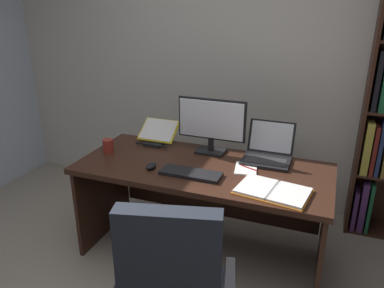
{
  "coord_description": "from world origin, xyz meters",
  "views": [
    {
      "loc": [
        0.91,
        -1.42,
        1.89
      ],
      "look_at": [
        0.04,
        0.87,
        0.93
      ],
      "focal_mm": 35.53,
      "sensor_mm": 36.0,
      "label": 1
    }
  ],
  "objects": [
    {
      "name": "monitor",
      "position": [
        0.07,
        1.19,
        0.97
      ],
      "size": [
        0.53,
        0.16,
        0.43
      ],
      "color": "black",
      "rests_on": "desk"
    },
    {
      "name": "computer_mouse",
      "position": [
        -0.23,
        0.76,
        0.77
      ],
      "size": [
        0.06,
        0.1,
        0.04
      ],
      "primitive_type": "ellipsoid",
      "color": "black",
      "rests_on": "desk"
    },
    {
      "name": "notepad",
      "position": [
        0.4,
        0.98,
        0.76
      ],
      "size": [
        0.18,
        0.23,
        0.01
      ],
      "primitive_type": "cube",
      "rotation": [
        0.0,
        0.0,
        0.17
      ],
      "color": "white",
      "rests_on": "desk"
    },
    {
      "name": "reading_stand_with_book",
      "position": [
        -0.41,
        1.25,
        0.84
      ],
      "size": [
        0.31,
        0.26,
        0.16
      ],
      "color": "black",
      "rests_on": "desk"
    },
    {
      "name": "open_binder",
      "position": [
        0.64,
        0.71,
        0.76
      ],
      "size": [
        0.48,
        0.35,
        0.02
      ],
      "rotation": [
        0.0,
        0.0,
        -0.15
      ],
      "color": "orange",
      "rests_on": "desk"
    },
    {
      "name": "desk",
      "position": [
        0.1,
        1.01,
        0.55
      ],
      "size": [
        1.8,
        0.79,
        0.75
      ],
      "color": "#381E14",
      "rests_on": "ground"
    },
    {
      "name": "pen",
      "position": [
        0.42,
        0.98,
        0.77
      ],
      "size": [
        0.13,
        0.06,
        0.01
      ],
      "primitive_type": "cylinder",
      "rotation": [
        0.0,
        1.57,
        -0.39
      ],
      "color": "maroon",
      "rests_on": "notepad"
    },
    {
      "name": "wall_back",
      "position": [
        0.0,
        1.97,
        1.38
      ],
      "size": [
        5.13,
        0.12,
        2.77
      ],
      "primitive_type": "cube",
      "color": "beige",
      "rests_on": "ground"
    },
    {
      "name": "coffee_mug",
      "position": [
        -0.67,
        0.9,
        0.81
      ],
      "size": [
        0.08,
        0.08,
        0.11
      ],
      "primitive_type": "cylinder",
      "color": "maroon",
      "rests_on": "desk"
    },
    {
      "name": "keyboard",
      "position": [
        0.07,
        0.76,
        0.77
      ],
      "size": [
        0.42,
        0.15,
        0.02
      ],
      "primitive_type": "cube",
      "color": "black",
      "rests_on": "desk"
    },
    {
      "name": "laptop",
      "position": [
        0.51,
        1.21,
        0.81
      ],
      "size": [
        0.34,
        0.34,
        0.26
      ],
      "color": "black",
      "rests_on": "desk"
    }
  ]
}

